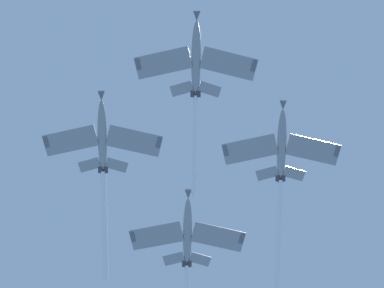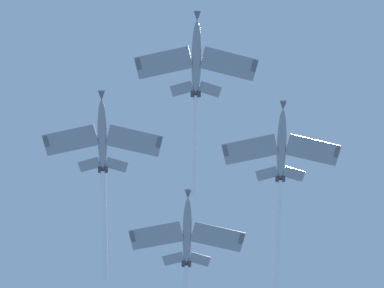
% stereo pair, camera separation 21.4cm
% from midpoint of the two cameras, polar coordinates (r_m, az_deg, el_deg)
% --- Properties ---
extents(jet_lead, '(27.94, 19.08, 9.54)m').
position_cam_midpoint_polar(jet_lead, '(113.06, 0.28, 5.64)').
color(jet_lead, gray).
extents(jet_left_wing, '(32.44, 20.87, 11.20)m').
position_cam_midpoint_polar(jet_left_wing, '(118.40, 7.21, -2.55)').
color(jet_left_wing, gray).
extents(jet_right_wing, '(29.81, 19.73, 10.04)m').
position_cam_midpoint_polar(jet_right_wing, '(117.14, -7.38, -1.52)').
color(jet_right_wing, gray).
extents(jet_slot, '(28.82, 19.11, 9.85)m').
position_cam_midpoint_polar(jet_slot, '(121.41, -0.50, -9.02)').
color(jet_slot, gray).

